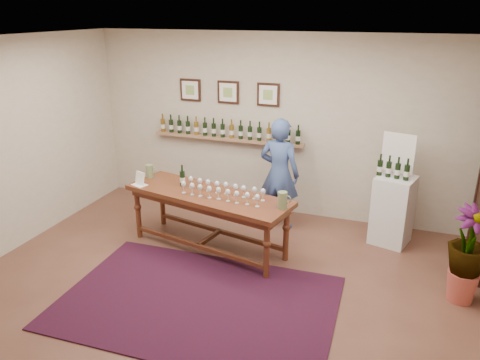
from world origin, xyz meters
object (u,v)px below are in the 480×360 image
(display_pedestal, at_px, (393,210))
(person, at_px, (279,174))
(tasting_table, at_px, (208,202))
(potted_plant, at_px, (467,255))

(display_pedestal, relative_size, person, 0.58)
(person, bearing_deg, tasting_table, 61.50)
(tasting_table, height_order, person, person)
(potted_plant, height_order, person, person)
(tasting_table, bearing_deg, person, 66.88)
(tasting_table, xyz_separation_m, display_pedestal, (2.32, 1.04, -0.21))
(tasting_table, height_order, potted_plant, potted_plant)
(person, bearing_deg, potted_plant, 161.25)
(potted_plant, xyz_separation_m, person, (-2.45, 1.16, 0.26))
(person, bearing_deg, display_pedestal, -171.96)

